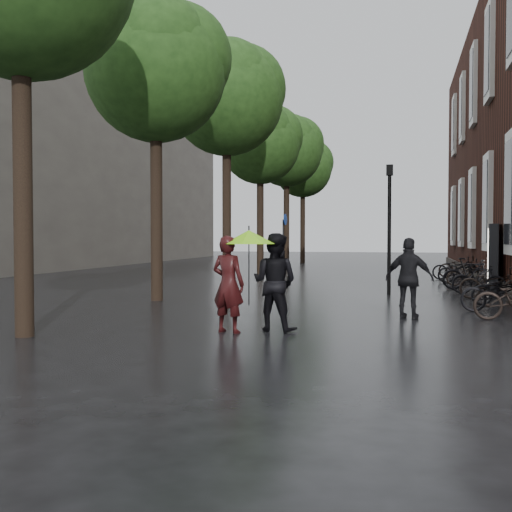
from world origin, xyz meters
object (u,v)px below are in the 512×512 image
(person_black, at_px, (275,282))
(lamp_post, at_px, (389,216))
(ad_lightbox, at_px, (495,257))
(parked_bicycles, at_px, (476,277))
(pedestrian_walking, at_px, (409,278))
(person_burgundy, at_px, (228,284))

(person_black, bearing_deg, lamp_post, -91.62)
(ad_lightbox, bearing_deg, parked_bicycles, -122.10)
(parked_bicycles, distance_m, ad_lightbox, 1.12)
(person_black, relative_size, pedestrian_walking, 1.05)
(pedestrian_walking, height_order, lamp_post, lamp_post)
(parked_bicycles, xyz_separation_m, ad_lightbox, (0.65, 0.67, 0.61))
(person_burgundy, bearing_deg, lamp_post, -92.93)
(ad_lightbox, bearing_deg, lamp_post, -132.07)
(pedestrian_walking, xyz_separation_m, parked_bicycles, (2.12, 7.04, -0.39))
(lamp_post, bearing_deg, person_burgundy, -108.66)
(person_burgundy, relative_size, lamp_post, 0.45)
(pedestrian_walking, relative_size, parked_bicycles, 0.12)
(person_burgundy, bearing_deg, pedestrian_walking, -125.23)
(parked_bicycles, height_order, lamp_post, lamp_post)
(ad_lightbox, height_order, lamp_post, lamp_post)
(person_burgundy, distance_m, pedestrian_walking, 4.10)
(ad_lightbox, distance_m, lamp_post, 4.26)
(lamp_post, bearing_deg, person_black, -104.19)
(person_black, bearing_deg, pedestrian_walking, -125.28)
(pedestrian_walking, xyz_separation_m, lamp_post, (-0.52, 5.32, 1.49))
(person_black, bearing_deg, ad_lightbox, -105.07)
(person_black, height_order, ad_lightbox, ad_lightbox)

